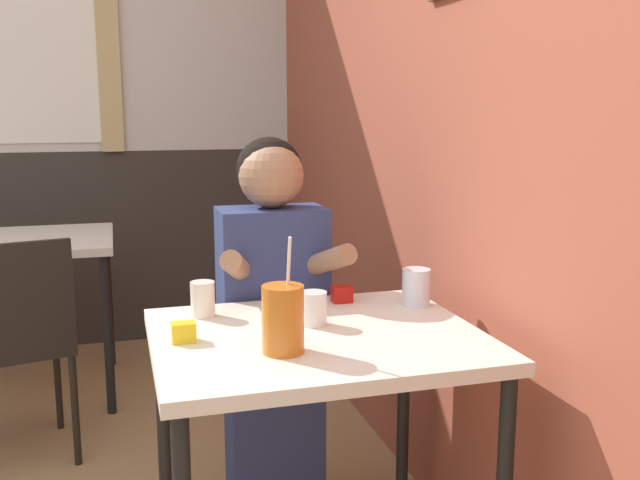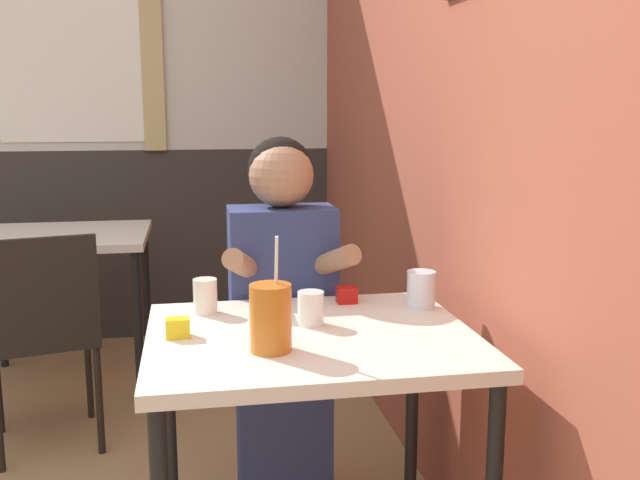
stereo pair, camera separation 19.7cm
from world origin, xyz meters
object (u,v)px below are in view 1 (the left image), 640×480
at_px(main_table, 317,363).
at_px(person_seated, 273,317).
at_px(chair_near_window, 14,334).
at_px(background_table, 20,256).
at_px(cocktail_pitcher, 283,319).

height_order(main_table, person_seated, person_seated).
bearing_deg(chair_near_window, background_table, 80.00).
relative_size(person_seated, cocktail_pitcher, 4.38).
bearing_deg(background_table, person_seated, -53.93).
bearing_deg(main_table, cocktail_pitcher, -133.78).
xyz_separation_m(chair_near_window, person_seated, (0.86, -0.53, 0.14)).
distance_m(main_table, cocktail_pitcher, 0.24).
xyz_separation_m(person_seated, cocktail_pitcher, (-0.10, -0.60, 0.18)).
height_order(background_table, chair_near_window, chair_near_window).
relative_size(chair_near_window, cocktail_pitcher, 3.07).
distance_m(main_table, person_seated, 0.47).
distance_m(main_table, chair_near_window, 1.34).
bearing_deg(cocktail_pitcher, person_seated, 80.07).
bearing_deg(cocktail_pitcher, main_table, 46.22).
relative_size(main_table, person_seated, 0.68).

